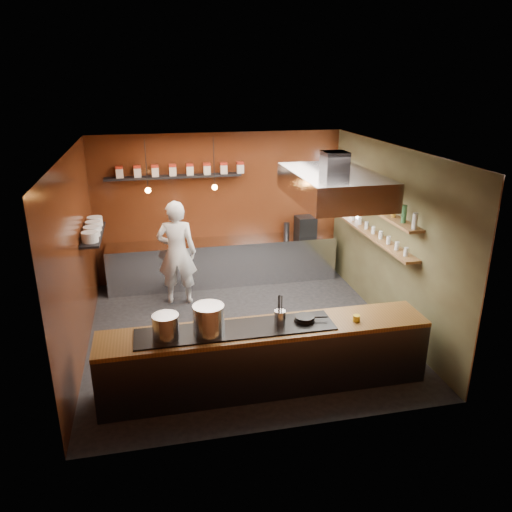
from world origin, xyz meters
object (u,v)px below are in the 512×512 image
object	(u,v)px
extractor_hood	(334,185)
stockpot_small	(166,327)
espresso_machine	(305,226)
chef	(177,253)
stockpot_large	(209,320)

from	to	relation	value
extractor_hood	stockpot_small	bearing A→B (deg)	-154.26
stockpot_small	espresso_machine	xyz separation A→B (m)	(3.04, 3.88, -0.00)
extractor_hood	chef	distance (m)	3.27
stockpot_large	chef	size ratio (longest dim) A/B	0.20
extractor_hood	espresso_machine	size ratio (longest dim) A/B	5.19
stockpot_small	espresso_machine	world-z (taller)	espresso_machine
stockpot_large	chef	world-z (taller)	chef
stockpot_large	stockpot_small	bearing A→B (deg)	-179.57
extractor_hood	chef	size ratio (longest dim) A/B	1.02
stockpot_small	chef	bearing A→B (deg)	83.95
espresso_machine	extractor_hood	bearing A→B (deg)	-102.54
extractor_hood	stockpot_small	xyz separation A→B (m)	(-2.59, -1.25, -1.41)
stockpot_large	stockpot_small	size ratio (longest dim) A/B	1.19
stockpot_small	stockpot_large	bearing A→B (deg)	0.43
stockpot_large	espresso_machine	bearing A→B (deg)	57.17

